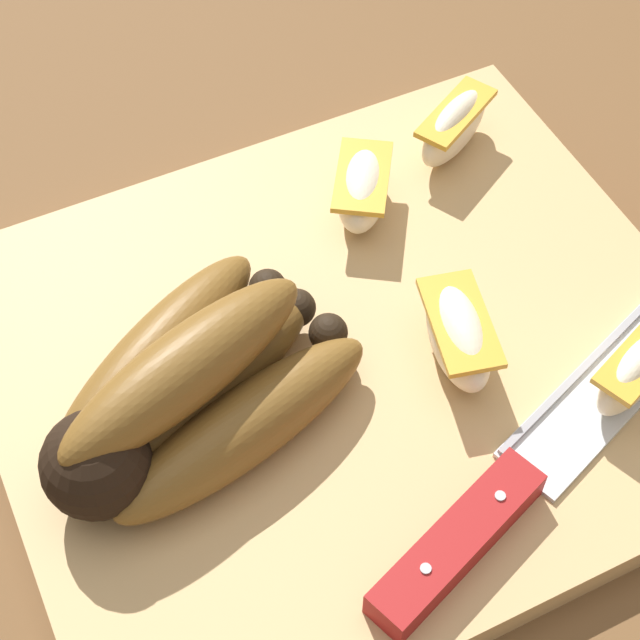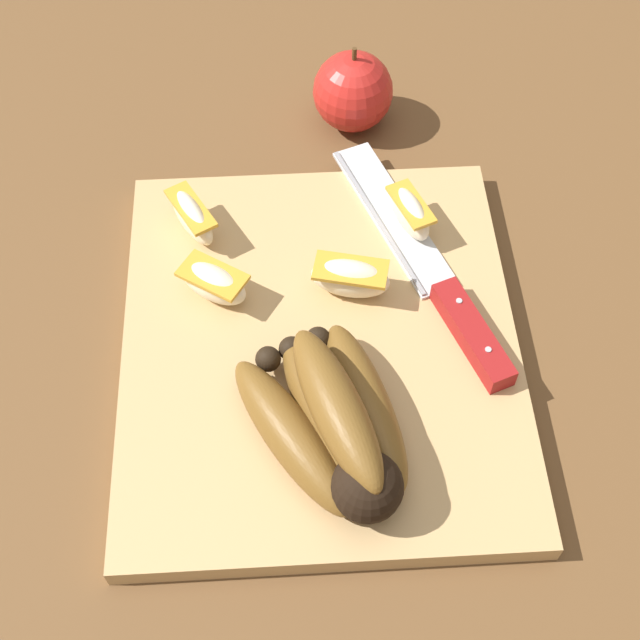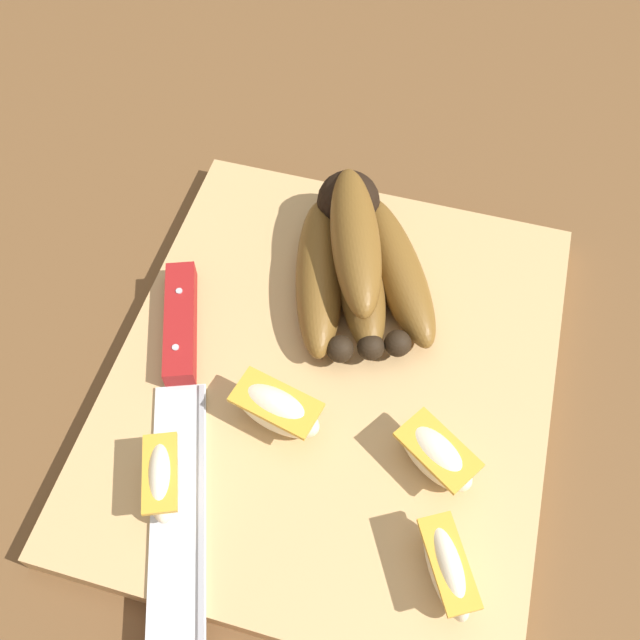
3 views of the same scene
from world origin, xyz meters
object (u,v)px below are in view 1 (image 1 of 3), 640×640
at_px(apple_wedge_middle, 635,371).
at_px(apple_wedge_extra, 454,126).
at_px(chefs_knife, 522,475).
at_px(apple_wedge_near, 362,188).
at_px(banana_bunch, 185,393).
at_px(apple_wedge_far, 458,335).

bearing_deg(apple_wedge_middle, apple_wedge_extra, -91.96).
bearing_deg(apple_wedge_extra, chefs_knife, 68.52).
relative_size(apple_wedge_near, apple_wedge_middle, 1.07).
distance_m(banana_bunch, apple_wedge_extra, 0.23).
distance_m(banana_bunch, chefs_knife, 0.16).
height_order(chefs_knife, apple_wedge_extra, apple_wedge_extra).
height_order(banana_bunch, chefs_knife, banana_bunch).
bearing_deg(apple_wedge_extra, apple_wedge_far, 60.70).
bearing_deg(chefs_knife, apple_wedge_extra, -111.48).
bearing_deg(apple_wedge_middle, chefs_knife, 14.53).
xyz_separation_m(chefs_knife, apple_wedge_far, (-0.01, -0.08, 0.01)).
xyz_separation_m(apple_wedge_middle, apple_wedge_far, (0.07, -0.06, 0.00)).
xyz_separation_m(apple_wedge_far, apple_wedge_extra, (-0.07, -0.13, -0.00)).
bearing_deg(apple_wedge_far, banana_bunch, -9.42).
relative_size(apple_wedge_middle, apple_wedge_far, 0.88).
distance_m(apple_wedge_near, apple_wedge_middle, 0.18).
bearing_deg(apple_wedge_extra, banana_bunch, 27.19).
relative_size(chefs_knife, apple_wedge_middle, 4.49).
bearing_deg(banana_bunch, apple_wedge_extra, -152.81).
distance_m(chefs_knife, apple_wedge_extra, 0.22).
relative_size(apple_wedge_middle, apple_wedge_extra, 0.93).
bearing_deg(banana_bunch, chefs_knife, 142.52).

